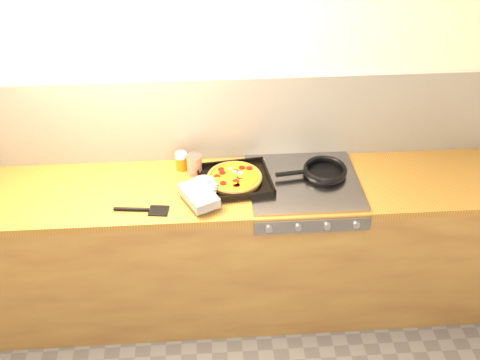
{
  "coord_description": "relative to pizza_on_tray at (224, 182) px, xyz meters",
  "views": [
    {
      "loc": [
        -0.07,
        -1.37,
        2.69
      ],
      "look_at": [
        0.1,
        1.08,
        0.95
      ],
      "focal_mm": 42.0,
      "sensor_mm": 36.0,
      "label": 1
    }
  ],
  "objects": [
    {
      "name": "counter_run",
      "position": [
        -0.02,
        0.02,
        -0.49
      ],
      "size": [
        3.2,
        0.62,
        0.9
      ],
      "color": "olive",
      "rests_on": "ground"
    },
    {
      "name": "tomato_can",
      "position": [
        -0.16,
        0.15,
        0.02
      ],
      "size": [
        0.09,
        0.09,
        0.12
      ],
      "color": "maroon",
      "rests_on": "counter_run"
    },
    {
      "name": "black_spatula",
      "position": [
        -0.43,
        -0.17,
        -0.03
      ],
      "size": [
        0.29,
        0.1,
        0.02
      ],
      "color": "black",
      "rests_on": "counter_run"
    },
    {
      "name": "stovetop",
      "position": [
        0.43,
        0.02,
        -0.04
      ],
      "size": [
        0.6,
        0.56,
        0.02
      ],
      "primitive_type": "cube",
      "color": "gray",
      "rests_on": "counter_run"
    },
    {
      "name": "wooden_spoon",
      "position": [
        0.14,
        0.21,
        -0.03
      ],
      "size": [
        0.29,
        0.13,
        0.02
      ],
      "color": "#A98A47",
      "rests_on": "counter_run"
    },
    {
      "name": "pizza_on_tray",
      "position": [
        0.0,
        0.0,
        0.0
      ],
      "size": [
        0.52,
        0.49,
        0.07
      ],
      "color": "black",
      "rests_on": "stovetop"
    },
    {
      "name": "frying_pan",
      "position": [
        0.56,
        0.08,
        -0.01
      ],
      "size": [
        0.42,
        0.27,
        0.04
      ],
      "color": "black",
      "rests_on": "stovetop"
    },
    {
      "name": "juice_glass",
      "position": [
        -0.23,
        0.2,
        0.01
      ],
      "size": [
        0.08,
        0.08,
        0.11
      ],
      "color": "orange",
      "rests_on": "counter_run"
    },
    {
      "name": "room_shell",
      "position": [
        -0.02,
        0.31,
        0.21
      ],
      "size": [
        3.2,
        3.2,
        3.2
      ],
      "color": "white",
      "rests_on": "ground"
    }
  ]
}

